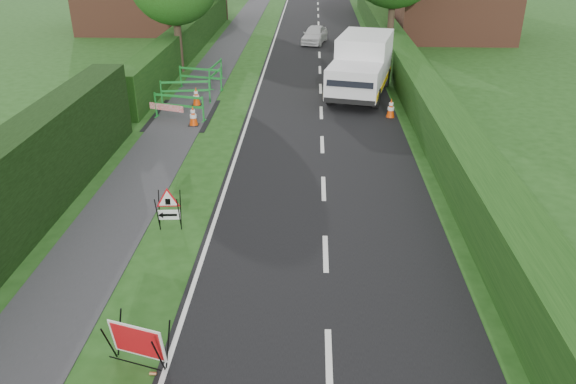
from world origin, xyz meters
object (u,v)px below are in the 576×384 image
object	(u,v)px
red_rect_sign	(137,342)
hatchback_car	(315,35)
triangle_sign	(167,206)
works_van	(362,65)

from	to	relation	value
red_rect_sign	hatchback_car	world-z (taller)	hatchback_car
triangle_sign	hatchback_car	xyz separation A→B (m)	(3.62, 23.40, -0.15)
triangle_sign	works_van	size ratio (longest dim) A/B	0.17
works_van	red_rect_sign	bearing A→B (deg)	-93.51
hatchback_car	red_rect_sign	bearing A→B (deg)	-84.85
red_rect_sign	triangle_sign	size ratio (longest dim) A/B	1.16
hatchback_car	works_van	bearing A→B (deg)	-68.22
works_van	hatchback_car	size ratio (longest dim) A/B	1.84
red_rect_sign	triangle_sign	distance (m)	4.73
triangle_sign	works_van	bearing A→B (deg)	61.25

